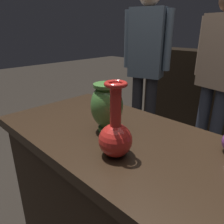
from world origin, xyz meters
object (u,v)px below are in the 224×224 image
Objects in this scene: vase_centerpiece at (107,106)px; visitor_center_back at (219,71)px; vase_tall_behind at (115,134)px; shelf_vase_left at (208,44)px; visitor_near_left at (146,61)px.

visitor_center_back reaches higher than vase_centerpiece.
vase_centerpiece is at bearing 144.60° from vase_tall_behind.
vase_tall_behind is 2.47× the size of shelf_vase_left.
vase_centerpiece is 2.25m from shelf_vase_left.
vase_tall_behind is 1.47m from visitor_center_back.
visitor_near_left is at bearing -97.75° from shelf_vase_left.
shelf_vase_left is 1.09m from visitor_near_left.
vase_tall_behind is at bearing -74.58° from shelf_vase_left.
shelf_vase_left is at bearing 101.97° from vase_centerpiece.
vase_tall_behind is at bearing 110.36° from visitor_center_back.
vase_centerpiece is at bearing -78.03° from shelf_vase_left.
visitor_center_back is (-0.17, 1.46, 0.02)m from vase_tall_behind.
vase_centerpiece is 0.15× the size of visitor_center_back.
vase_centerpiece is 1.34m from visitor_center_back.
shelf_vase_left is at bearing 105.42° from vase_tall_behind.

